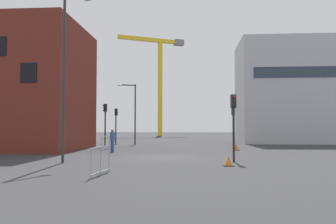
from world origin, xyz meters
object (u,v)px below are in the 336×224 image
object	(u,v)px
streetlamp_tall	(67,60)
streetlamp_short	(133,108)
traffic_light_near	(233,120)
traffic_light_median	(234,116)
traffic_cone_by_barrier	(229,161)
traffic_cone_orange	(236,147)
traffic_light_verge	(116,120)
construction_crane	(159,71)
pedestrian_walking	(112,139)
traffic_light_corner	(105,118)

from	to	relation	value
streetlamp_tall	streetlamp_short	bearing A→B (deg)	87.88
streetlamp_short	traffic_light_near	world-z (taller)	streetlamp_short
streetlamp_tall	traffic_light_median	xyz separation A→B (m)	(8.60, 0.82, -2.88)
traffic_light_near	traffic_cone_by_barrier	distance (m)	14.42
traffic_light_near	traffic_cone_orange	bearing A→B (deg)	-94.57
streetlamp_short	traffic_light_verge	world-z (taller)	streetlamp_short
construction_crane	traffic_light_near	bearing A→B (deg)	-73.70
streetlamp_tall	traffic_cone_by_barrier	world-z (taller)	streetlamp_tall
traffic_cone_by_barrier	traffic_cone_orange	distance (m)	10.18
streetlamp_tall	traffic_light_verge	world-z (taller)	streetlamp_tall
traffic_cone_by_barrier	streetlamp_short	bearing A→B (deg)	113.85
streetlamp_short	traffic_cone_by_barrier	distance (m)	18.95
streetlamp_tall	traffic_light_verge	xyz separation A→B (m)	(-1.13, 16.31, -2.80)
streetlamp_tall	traffic_light_near	xyz separation A→B (m)	(10.17, 13.20, -2.85)
traffic_light_median	traffic_cone_orange	xyz separation A→B (m)	(1.24, 8.30, -2.14)
streetlamp_tall	traffic_cone_by_barrier	distance (m)	9.61
streetlamp_tall	streetlamp_short	xyz separation A→B (m)	(0.60, 16.13, -1.61)
streetlamp_short	traffic_light_median	bearing A→B (deg)	-62.39
traffic_light_verge	construction_crane	bearing A→B (deg)	87.12
pedestrian_walking	traffic_light_verge	bearing A→B (deg)	101.40
traffic_light_corner	traffic_light_median	size ratio (longest dim) A/B	1.09
pedestrian_walking	traffic_cone_by_barrier	distance (m)	10.70
streetlamp_short	traffic_cone_by_barrier	xyz separation A→B (m)	(7.53, -17.04, -3.44)
streetlamp_tall	traffic_light_corner	world-z (taller)	streetlamp_tall
traffic_cone_by_barrier	traffic_light_corner	bearing A→B (deg)	125.63
streetlamp_short	traffic_light_corner	distance (m)	4.62
pedestrian_walking	traffic_cone_orange	size ratio (longest dim) A/B	3.14
traffic_light_median	traffic_cone_orange	bearing A→B (deg)	81.50
traffic_light_median	traffic_cone_by_barrier	distance (m)	2.81
pedestrian_walking	traffic_cone_orange	xyz separation A→B (m)	(9.06, 2.29, -0.71)
construction_crane	traffic_light_corner	world-z (taller)	construction_crane
streetlamp_tall	traffic_cone_orange	xyz separation A→B (m)	(9.84, 9.12, -5.02)
traffic_light_median	pedestrian_walking	world-z (taller)	traffic_light_median
traffic_light_corner	traffic_light_verge	bearing A→B (deg)	90.33
traffic_light_corner	traffic_light_near	world-z (taller)	traffic_light_corner
pedestrian_walking	traffic_cone_by_barrier	size ratio (longest dim) A/B	3.38
streetlamp_tall	streetlamp_short	size ratio (longest dim) A/B	1.50
streetlamp_tall	pedestrian_walking	xyz separation A→B (m)	(0.78, 6.83, -4.32)
traffic_light_verge	traffic_light_median	distance (m)	18.30
streetlamp_tall	traffic_light_near	bearing A→B (deg)	52.38
construction_crane	traffic_cone_by_barrier	distance (m)	49.69
streetlamp_short	pedestrian_walking	xyz separation A→B (m)	(0.19, -9.30, -2.71)
traffic_light_verge	traffic_cone_by_barrier	xyz separation A→B (m)	(9.26, -17.23, -2.24)
construction_crane	streetlamp_tall	world-z (taller)	construction_crane
construction_crane	traffic_light_near	world-z (taller)	construction_crane
traffic_light_median	traffic_light_near	bearing A→B (deg)	82.78
traffic_light_near	traffic_cone_by_barrier	world-z (taller)	traffic_light_near
traffic_light_median	traffic_light_verge	bearing A→B (deg)	122.14
traffic_light_corner	traffic_light_median	world-z (taller)	traffic_light_corner
construction_crane	traffic_light_corner	bearing A→B (deg)	-92.47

